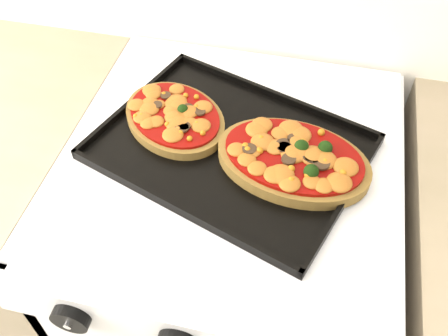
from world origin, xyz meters
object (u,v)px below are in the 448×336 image
(pizza_right, at_px, (293,158))
(pizza_left, at_px, (175,116))
(baking_tray, at_px, (230,146))
(stove, at_px, (229,278))

(pizza_right, bearing_deg, pizza_left, 165.80)
(baking_tray, relative_size, pizza_right, 1.69)
(pizza_left, distance_m, pizza_right, 0.23)
(stove, distance_m, baking_tray, 0.47)
(stove, relative_size, pizza_left, 4.37)
(baking_tray, bearing_deg, pizza_right, 9.40)
(baking_tray, relative_size, pizza_left, 2.11)
(pizza_left, bearing_deg, baking_tray, -18.43)
(stove, bearing_deg, pizza_left, 161.36)
(pizza_left, relative_size, pizza_right, 0.80)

